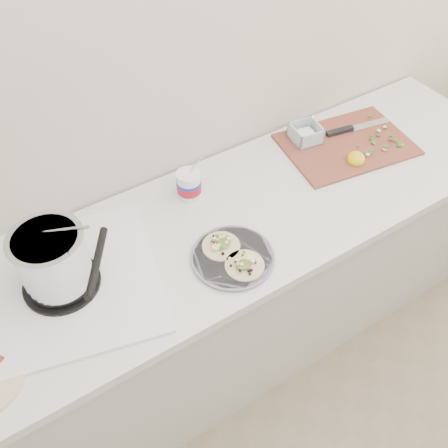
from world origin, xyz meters
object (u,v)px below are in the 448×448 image
tub (190,182)px  cutboard (343,141)px  taco_plate (233,255)px  stove (56,269)px

tub → cutboard: (0.67, -0.07, -0.05)m
taco_plate → cutboard: cutboard is taller
stove → taco_plate: bearing=-6.7°
taco_plate → cutboard: bearing=20.3°
taco_plate → tub: 0.34m
stove → tub: bearing=28.8°
stove → taco_plate: 0.55m
taco_plate → tub: size_ratio=1.34×
cutboard → stove: bearing=-168.0°
cutboard → taco_plate: bearing=-151.0°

